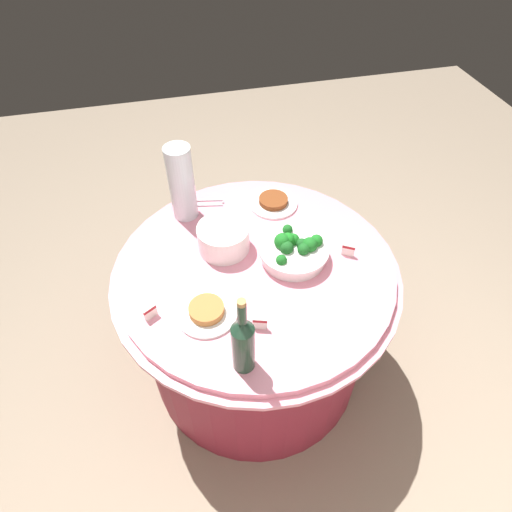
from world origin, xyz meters
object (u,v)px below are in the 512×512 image
(serving_tongs, at_px, (207,203))
(label_placard_mid, at_px, (348,250))
(broccoli_bowl, at_px, (294,250))
(plate_stack, at_px, (223,238))
(food_plate_peanuts, at_px, (207,311))
(label_placard_front, at_px, (260,323))
(food_plate_stir_fry, at_px, (273,202))
(wine_bottle, at_px, (243,343))
(label_placard_rear, at_px, (150,312))
(decorative_fruit_vase, at_px, (182,186))

(serving_tongs, distance_m, label_placard_mid, 0.68)
(broccoli_bowl, bearing_deg, plate_stack, -25.12)
(food_plate_peanuts, distance_m, label_placard_front, 0.20)
(serving_tongs, bearing_deg, broccoli_bowl, 123.94)
(broccoli_bowl, height_order, food_plate_stir_fry, broccoli_bowl)
(plate_stack, bearing_deg, serving_tongs, -85.67)
(broccoli_bowl, relative_size, wine_bottle, 0.83)
(plate_stack, relative_size, wine_bottle, 0.62)
(food_plate_stir_fry, bearing_deg, food_plate_peanuts, 53.73)
(plate_stack, distance_m, wine_bottle, 0.55)
(serving_tongs, distance_m, label_placard_rear, 0.65)
(wine_bottle, relative_size, label_placard_front, 6.11)
(plate_stack, bearing_deg, wine_bottle, 86.00)
(label_placard_rear, bearing_deg, decorative_fruit_vase, -109.98)
(label_placard_front, bearing_deg, label_placard_rear, -20.65)
(plate_stack, relative_size, serving_tongs, 1.25)
(decorative_fruit_vase, height_order, label_placard_rear, decorative_fruit_vase)
(food_plate_stir_fry, xyz_separation_m, label_placard_rear, (0.59, 0.50, 0.02))
(label_placard_front, bearing_deg, serving_tongs, -84.49)
(label_placard_rear, bearing_deg, label_placard_mid, -171.24)
(plate_stack, xyz_separation_m, food_plate_peanuts, (0.12, 0.32, -0.04))
(plate_stack, bearing_deg, label_placard_front, 96.35)
(decorative_fruit_vase, xyz_separation_m, label_placard_rear, (0.19, 0.53, -0.12))
(decorative_fruit_vase, height_order, label_placard_mid, decorative_fruit_vase)
(serving_tongs, xyz_separation_m, label_placard_rear, (0.29, 0.58, 0.03))
(decorative_fruit_vase, xyz_separation_m, label_placard_mid, (-0.60, 0.41, -0.12))
(wine_bottle, distance_m, label_placard_rear, 0.39)
(decorative_fruit_vase, height_order, food_plate_stir_fry, decorative_fruit_vase)
(broccoli_bowl, distance_m, food_plate_stir_fry, 0.34)
(food_plate_stir_fry, bearing_deg, decorative_fruit_vase, -3.92)
(serving_tongs, distance_m, label_placard_front, 0.72)
(decorative_fruit_vase, bearing_deg, food_plate_stir_fry, 176.08)
(label_placard_mid, height_order, label_placard_rear, same)
(broccoli_bowl, bearing_deg, serving_tongs, -56.06)
(food_plate_stir_fry, bearing_deg, broccoli_bowl, 88.23)
(decorative_fruit_vase, xyz_separation_m, label_placard_front, (-0.17, 0.67, -0.12))
(serving_tongs, bearing_deg, label_placard_front, 95.51)
(food_plate_stir_fry, distance_m, label_placard_mid, 0.43)
(serving_tongs, height_order, food_plate_stir_fry, food_plate_stir_fry)
(decorative_fruit_vase, xyz_separation_m, serving_tongs, (-0.10, -0.05, -0.15))
(plate_stack, xyz_separation_m, wine_bottle, (0.04, 0.54, 0.07))
(plate_stack, xyz_separation_m, decorative_fruit_vase, (0.12, -0.25, 0.10))
(food_plate_peanuts, height_order, label_placard_front, label_placard_front)
(plate_stack, height_order, label_placard_rear, plate_stack)
(food_plate_stir_fry, height_order, label_placard_front, label_placard_front)
(broccoli_bowl, height_order, wine_bottle, wine_bottle)
(plate_stack, bearing_deg, label_placard_mid, 161.40)
(broccoli_bowl, bearing_deg, label_placard_front, 54.45)
(serving_tongs, relative_size, food_plate_peanuts, 0.76)
(label_placard_mid, bearing_deg, food_plate_peanuts, 14.47)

